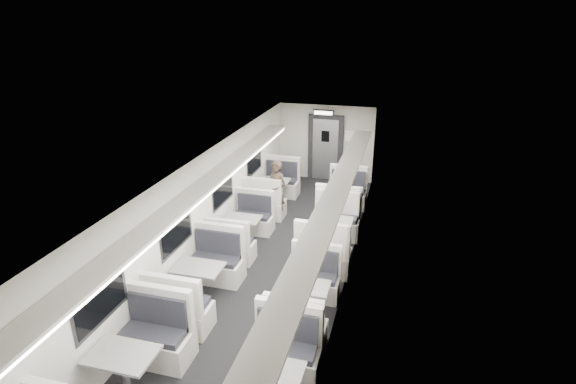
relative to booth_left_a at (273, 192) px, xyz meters
The scene contains 18 objects.
room 3.73m from the booth_left_a, 74.06° to the right, with size 3.24×12.24×2.64m.
booth_left_a is the anchor object (origin of this frame).
booth_left_b 2.40m from the booth_left_a, 90.00° to the right, with size 0.96×1.95×1.04m.
booth_left_c 4.71m from the booth_left_a, 90.00° to the right, with size 1.05×2.14×1.14m.
booth_left_d 7.05m from the booth_left_a, 90.00° to the right, with size 1.09×2.21×1.18m.
booth_right_a 2.03m from the booth_left_a, ahead, with size 1.05×2.13×1.14m.
booth_right_b 3.00m from the booth_left_a, 48.18° to the right, with size 1.12×2.27×1.22m.
booth_right_c 5.09m from the booth_left_a, 66.88° to the right, with size 0.96×1.94×1.04m.
passenger 1.03m from the booth_left_a, 67.93° to the right, with size 0.58×0.38×1.59m, color black.
window_a 1.09m from the booth_left_a, 168.39° to the right, with size 0.02×1.18×0.84m, color black.
window_b 2.54m from the booth_left_a, 101.98° to the right, with size 0.02×1.18×0.84m, color black.
window_c 4.63m from the booth_left_a, 96.19° to the right, with size 0.02×1.18×0.84m, color black.
window_d 6.79m from the booth_left_a, 94.17° to the right, with size 0.02×1.18×0.84m, color black.
luggage_rack_left 4.11m from the booth_left_a, 93.68° to the right, with size 0.46×10.40×0.09m.
luggage_rack_right 4.67m from the booth_left_a, 59.44° to the right, with size 0.46×10.40×0.09m.
vestibule_door 2.71m from the booth_left_a, 67.65° to the left, with size 1.10×0.13×2.10m.
exit_sign 2.90m from the booth_left_a, 62.78° to the left, with size 0.62×0.12×0.16m.
wall_notice 3.19m from the booth_left_a, 54.13° to the left, with size 0.32×0.02×0.40m, color white.
Camera 1 is at (2.39, -7.59, 5.02)m, focal length 28.00 mm.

